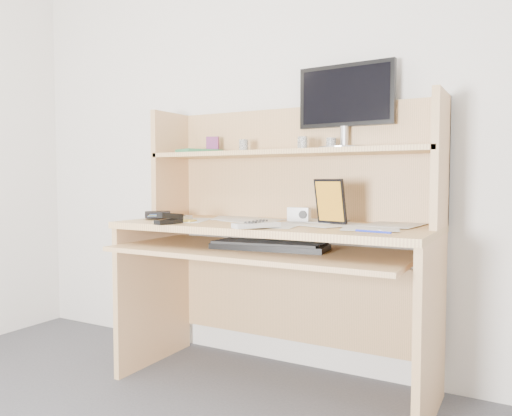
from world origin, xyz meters
The scene contains 19 objects.
back_wall centered at (0.00, 1.80, 1.25)m, with size 3.60×0.04×2.50m, color silver.
desk centered at (0.00, 1.56, 0.69)m, with size 1.40×0.70×1.30m.
paper_clutter centered at (0.00, 1.48, 0.75)m, with size 1.32×0.54×0.01m, color silver.
keyboard centered at (0.04, 1.37, 0.67)m, with size 0.51×0.24×0.03m.
tv_remote centered at (0.06, 1.22, 0.77)m, with size 0.05×0.20×0.02m, color #ACACA7.
flip_phone centered at (-0.43, 1.37, 0.77)m, with size 0.05×0.10×0.03m, color silver.
stapler centered at (-0.38, 1.22, 0.78)m, with size 0.04×0.14×0.04m, color black.
wallet centered at (-0.62, 1.43, 0.77)m, with size 0.12×0.10×0.03m, color black.
sticky_note_pad centered at (-0.39, 1.36, 0.75)m, with size 0.07×0.07×0.01m, color yellow.
digital_camera centered at (0.08, 1.58, 0.79)m, with size 0.10×0.04×0.06m, color silver.
game_case centered at (0.26, 1.51, 0.85)m, with size 0.14×0.02×0.19m, color black.
blue_pen centered at (0.52, 1.25, 0.76)m, with size 0.01×0.01×0.14m, color #1A2AC5.
card_box centered at (-0.46, 1.69, 1.13)m, with size 0.06×0.02×0.09m, color maroon.
shelf_book centered at (-0.51, 1.64, 1.09)m, with size 0.15×0.20×0.02m, color #327E43.
chip_stack_a centered at (-0.24, 1.64, 1.11)m, with size 0.04×0.04×0.06m, color black.
chip_stack_b centered at (0.10, 1.58, 1.11)m, with size 0.04×0.04×0.06m, color white.
chip_stack_c centered at (0.20, 1.68, 1.11)m, with size 0.04×0.04×0.06m, color black.
chip_stack_d centered at (0.07, 1.64, 1.11)m, with size 0.04×0.04×0.06m, color white.
monitor centered at (0.25, 1.73, 1.29)m, with size 0.46×0.23×0.40m.
Camera 1 is at (1.01, -0.50, 0.94)m, focal length 35.00 mm.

